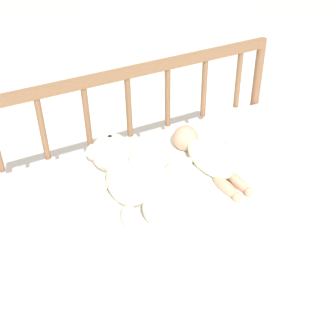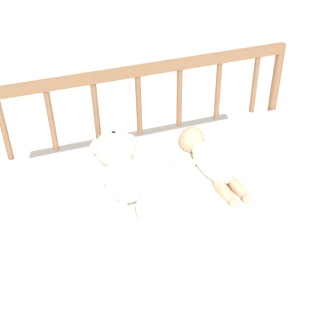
% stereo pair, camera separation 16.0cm
% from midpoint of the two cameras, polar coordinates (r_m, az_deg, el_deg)
% --- Properties ---
extents(ground_plane, '(12.00, 12.00, 0.00)m').
position_cam_midpoint_polar(ground_plane, '(2.01, -2.36, -13.42)').
color(ground_plane, silver).
extents(crib_mattress, '(1.25, 0.61, 0.52)m').
position_cam_midpoint_polar(crib_mattress, '(1.81, -2.57, -8.18)').
color(crib_mattress, '#EDB7C6').
rests_on(crib_mattress, ground_plane).
extents(crib_rail, '(1.25, 0.04, 0.82)m').
position_cam_midpoint_polar(crib_rail, '(1.85, -7.17, 5.31)').
color(crib_rail, brown).
rests_on(crib_rail, ground_plane).
extents(blanket, '(0.86, 0.55, 0.01)m').
position_cam_midpoint_polar(blanket, '(1.63, -2.45, -1.68)').
color(blanket, white).
rests_on(blanket, crib_mattress).
extents(teddy_bear, '(0.30, 0.43, 0.15)m').
position_cam_midpoint_polar(teddy_bear, '(1.60, -8.63, -0.57)').
color(teddy_bear, silver).
rests_on(teddy_bear, crib_mattress).
extents(baby, '(0.31, 0.41, 0.10)m').
position_cam_midpoint_polar(baby, '(1.68, 1.87, 1.28)').
color(baby, '#EAEACC').
rests_on(baby, crib_mattress).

